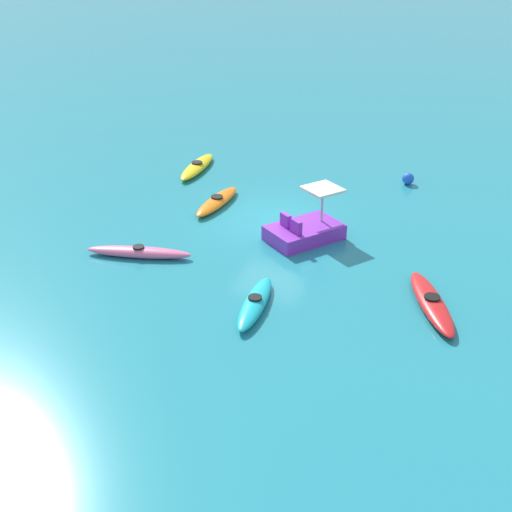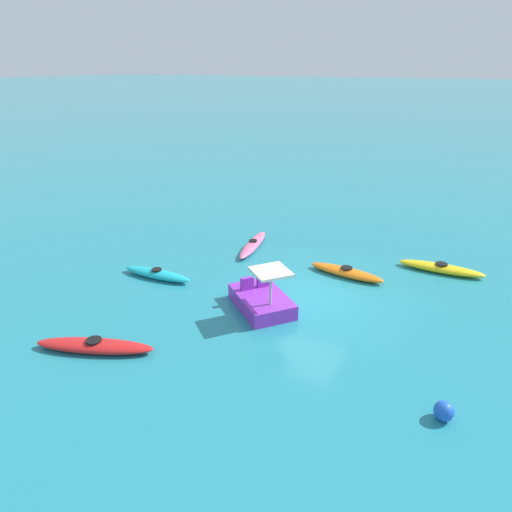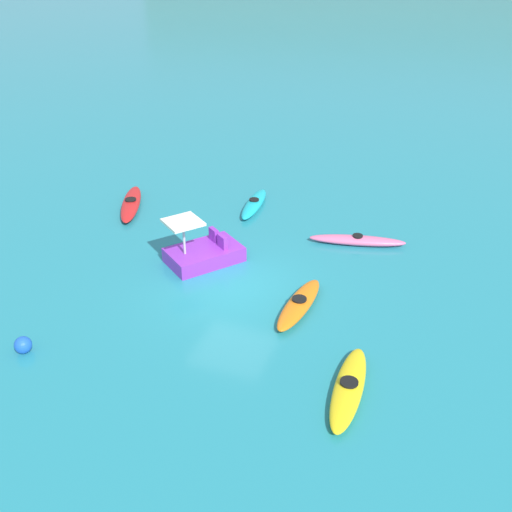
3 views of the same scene
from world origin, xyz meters
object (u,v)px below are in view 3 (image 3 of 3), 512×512
object	(u,v)px
kayak_pink	(357,240)
kayak_orange	(299,304)
kayak_red	(131,204)
kayak_cyan	(254,204)
pedal_boat_purple	(204,253)
buoy_blue	(23,345)
kayak_yellow	(349,388)

from	to	relation	value
kayak_pink	kayak_orange	world-z (taller)	same
kayak_pink	kayak_orange	bearing A→B (deg)	-99.37
kayak_pink	kayak_red	xyz separation A→B (m)	(-9.06, -0.02, 0.00)
kayak_cyan	pedal_boat_purple	world-z (taller)	pedal_boat_purple
buoy_blue	pedal_boat_purple	bearing A→B (deg)	68.01
kayak_pink	kayak_red	size ratio (longest dim) A/B	0.99
kayak_red	buoy_blue	distance (m)	9.30
kayak_cyan	pedal_boat_purple	size ratio (longest dim) A/B	1.05
kayak_yellow	kayak_cyan	distance (m)	11.06
kayak_cyan	kayak_red	bearing A→B (deg)	-159.99
kayak_yellow	kayak_red	bearing A→B (deg)	143.82
kayak_pink	kayak_yellow	distance (m)	7.83
kayak_yellow	buoy_blue	distance (m)	8.59
kayak_yellow	kayak_pink	bearing A→B (deg)	100.55
kayak_cyan	kayak_yellow	bearing A→B (deg)	-57.64
kayak_orange	kayak_red	size ratio (longest dim) A/B	0.88
kayak_pink	kayak_red	world-z (taller)	same
kayak_orange	buoy_blue	bearing A→B (deg)	-144.37
kayak_pink	pedal_boat_purple	size ratio (longest dim) A/B	1.21
kayak_red	pedal_boat_purple	size ratio (longest dim) A/B	1.22
pedal_boat_purple	kayak_yellow	bearing A→B (deg)	-38.21
kayak_orange	buoy_blue	size ratio (longest dim) A/B	6.43
pedal_boat_purple	buoy_blue	bearing A→B (deg)	-111.99
kayak_orange	pedal_boat_purple	bearing A→B (deg)	156.99
kayak_pink	kayak_yellow	world-z (taller)	same
kayak_red	pedal_boat_purple	xyz separation A→B (m)	(4.49, -2.95, 0.17)
kayak_red	kayak_cyan	size ratio (longest dim) A/B	1.16
kayak_pink	kayak_orange	size ratio (longest dim) A/B	1.13
kayak_pink	buoy_blue	bearing A→B (deg)	-127.76
buoy_blue	kayak_yellow	bearing A→B (deg)	9.37
kayak_yellow	kayak_cyan	world-z (taller)	same
buoy_blue	kayak_orange	bearing A→B (deg)	35.63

